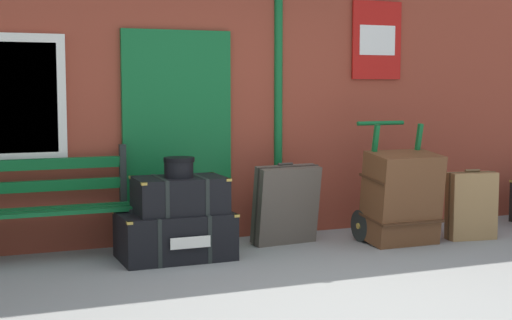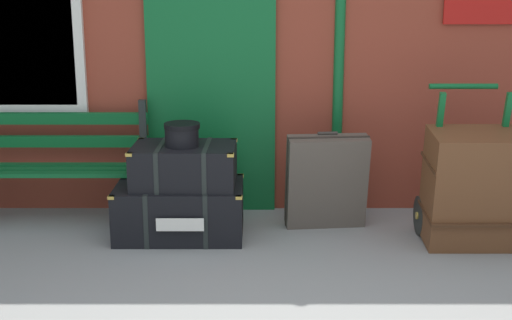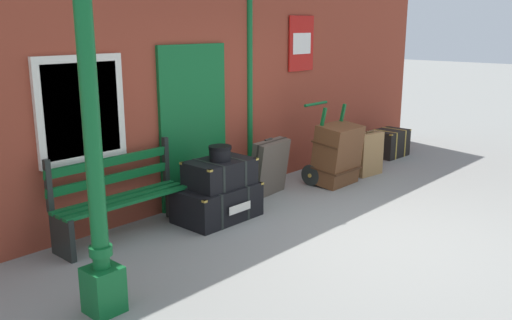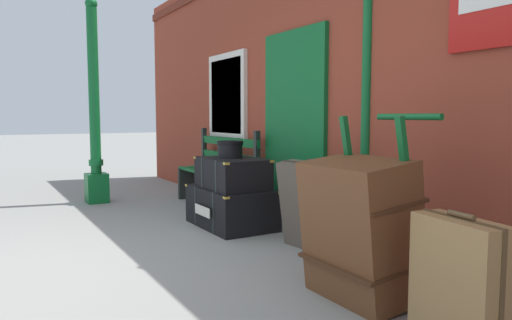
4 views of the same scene
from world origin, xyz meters
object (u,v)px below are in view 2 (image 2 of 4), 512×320
(platform_bench, at_px, (50,169))
(steamer_trunk_base, at_px, (178,210))
(round_hatbox, at_px, (179,133))
(suitcase_caramel, at_px, (324,181))
(steamer_trunk_middle, at_px, (182,165))
(porters_trolley, at_px, (461,205))
(large_brown_trunk, at_px, (469,188))

(platform_bench, bearing_deg, steamer_trunk_base, -19.14)
(steamer_trunk_base, height_order, round_hatbox, round_hatbox)
(platform_bench, distance_m, suitcase_caramel, 2.31)
(steamer_trunk_middle, relative_size, suitcase_caramel, 1.02)
(steamer_trunk_base, relative_size, steamer_trunk_middle, 1.23)
(suitcase_caramel, bearing_deg, platform_bench, 174.85)
(steamer_trunk_middle, bearing_deg, suitcase_caramel, 9.34)
(steamer_trunk_base, relative_size, porters_trolley, 0.84)
(steamer_trunk_middle, xyz_separation_m, suitcase_caramel, (1.14, 0.19, -0.19))
(platform_bench, bearing_deg, suitcase_caramel, -5.15)
(steamer_trunk_middle, height_order, porters_trolley, porters_trolley)
(large_brown_trunk, bearing_deg, round_hatbox, 174.57)
(porters_trolley, relative_size, suitcase_caramel, 1.49)
(steamer_trunk_base, distance_m, large_brown_trunk, 2.27)
(steamer_trunk_base, distance_m, suitcase_caramel, 1.21)
(steamer_trunk_middle, relative_size, round_hatbox, 2.96)
(porters_trolley, relative_size, large_brown_trunk, 1.30)
(round_hatbox, bearing_deg, suitcase_caramel, 10.22)
(platform_bench, distance_m, large_brown_trunk, 3.42)
(platform_bench, xyz_separation_m, steamer_trunk_middle, (1.16, -0.39, 0.14))
(steamer_trunk_base, xyz_separation_m, steamer_trunk_middle, (0.04, -0.01, 0.37))
(platform_bench, relative_size, round_hatbox, 5.76)
(round_hatbox, distance_m, suitcase_caramel, 1.25)
(porters_trolley, bearing_deg, round_hatbox, 179.06)
(suitcase_caramel, bearing_deg, porters_trolley, -12.93)
(round_hatbox, bearing_deg, platform_bench, 160.14)
(steamer_trunk_base, xyz_separation_m, suitcase_caramel, (1.18, 0.18, 0.18))
(steamer_trunk_middle, distance_m, round_hatbox, 0.27)
(suitcase_caramel, bearing_deg, steamer_trunk_middle, -170.66)
(steamer_trunk_base, bearing_deg, suitcase_caramel, 8.61)
(round_hatbox, relative_size, suitcase_caramel, 0.34)
(large_brown_trunk, bearing_deg, platform_bench, 169.46)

